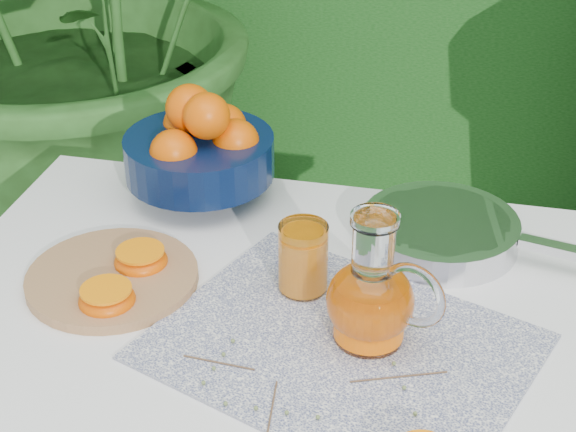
% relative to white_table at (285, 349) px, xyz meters
% --- Properties ---
extents(white_table, '(1.00, 0.70, 0.75)m').
position_rel_white_table_xyz_m(white_table, '(0.00, 0.00, 0.00)').
color(white_table, white).
rests_on(white_table, ground).
extents(placemat, '(0.56, 0.50, 0.00)m').
position_rel_white_table_xyz_m(placemat, '(0.09, -0.08, 0.08)').
color(placemat, '#0C1548').
rests_on(placemat, white_table).
extents(cutting_board, '(0.30, 0.30, 0.02)m').
position_rel_white_table_xyz_m(cutting_board, '(-0.25, -0.00, 0.09)').
color(cutting_board, '#9B7546').
rests_on(cutting_board, white_table).
extents(fruit_bowl, '(0.32, 0.32, 0.19)m').
position_rel_white_table_xyz_m(fruit_bowl, '(-0.20, 0.27, 0.17)').
color(fruit_bowl, black).
rests_on(fruit_bowl, white_table).
extents(juice_pitcher, '(0.17, 0.15, 0.19)m').
position_rel_white_table_xyz_m(juice_pitcher, '(0.13, -0.05, 0.15)').
color(juice_pitcher, white).
rests_on(juice_pitcher, white_table).
extents(juice_tumbler, '(0.09, 0.09, 0.10)m').
position_rel_white_table_xyz_m(juice_tumbler, '(0.02, 0.04, 0.13)').
color(juice_tumbler, white).
rests_on(juice_tumbler, white_table).
extents(saute_pan, '(0.44, 0.29, 0.04)m').
position_rel_white_table_xyz_m(saute_pan, '(0.20, 0.20, 0.11)').
color(saute_pan, silver).
rests_on(saute_pan, white_table).
extents(orange_halves, '(0.55, 0.40, 0.04)m').
position_rel_white_table_xyz_m(orange_halves, '(-0.08, -0.10, 0.10)').
color(orange_halves, '#E15202').
rests_on(orange_halves, white_table).
extents(thyme_sprigs, '(0.33, 0.21, 0.01)m').
position_rel_white_table_xyz_m(thyme_sprigs, '(0.06, -0.16, 0.09)').
color(thyme_sprigs, brown).
rests_on(thyme_sprigs, white_table).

